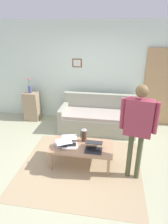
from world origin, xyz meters
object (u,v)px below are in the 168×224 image
object	(u,v)px
interior_door	(159,89)
laptop_center	(70,142)
flower_vase	(30,88)
french_press	(84,135)
couch	(98,118)
side_shelf	(32,106)
person_standing	(138,122)
coffee_table	(81,148)
laptop_left	(94,148)
laptop_right	(63,143)

from	to	relation	value
interior_door	laptop_center	bearing A→B (deg)	46.90
flower_vase	french_press	bearing A→B (deg)	137.64
couch	side_shelf	world-z (taller)	couch
couch	laptop_center	world-z (taller)	couch
side_shelf	person_standing	distance (m)	3.46
coffee_table	laptop_left	xyz separation A→B (m)	(-0.24, 0.09, 0.09)
couch	flower_vase	xyz separation A→B (m)	(1.94, -0.29, 0.65)
couch	person_standing	bearing A→B (deg)	114.67
coffee_table	laptop_left	world-z (taller)	laptop_left
laptop_right	person_standing	world-z (taller)	person_standing
laptop_left	flower_vase	xyz separation A→B (m)	(2.02, -1.91, 0.48)
flower_vase	laptop_right	bearing A→B (deg)	127.71
laptop_right	flower_vase	world-z (taller)	flower_vase
laptop_left	person_standing	distance (m)	0.96
couch	laptop_center	size ratio (longest dim) A/B	4.88
coffee_table	laptop_center	distance (m)	0.25
coffee_table	french_press	world-z (taller)	french_press
interior_door	flower_vase	distance (m)	3.51
couch	flower_vase	distance (m)	2.07
couch	person_standing	size ratio (longest dim) A/B	1.12
coffee_table	flower_vase	distance (m)	2.61
laptop_left	french_press	distance (m)	0.36
french_press	flower_vase	world-z (taller)	flower_vase
interior_door	side_shelf	xyz separation A→B (m)	(3.50, 0.28, -0.62)
person_standing	laptop_left	bearing A→B (deg)	-8.24
interior_door	side_shelf	bearing A→B (deg)	4.50
laptop_center	laptop_right	distance (m)	0.12
interior_door	flower_vase	xyz separation A→B (m)	(3.50, 0.27, -0.07)
person_standing	couch	bearing A→B (deg)	-65.33
french_press	flower_vase	size ratio (longest dim) A/B	0.65
coffee_table	laptop_right	bearing A→B (deg)	5.20
couch	laptop_left	xyz separation A→B (m)	(-0.08, 1.62, 0.16)
couch	coffee_table	world-z (taller)	couch
side_shelf	laptop_center	bearing A→B (deg)	130.44
laptop_left	french_press	xyz separation A→B (m)	(0.22, -0.27, 0.08)
interior_door	french_press	distance (m)	2.60
laptop_right	french_press	bearing A→B (deg)	-150.77
couch	laptop_center	bearing A→B (deg)	75.40
coffee_table	laptop_center	world-z (taller)	laptop_center
interior_door	laptop_center	world-z (taller)	interior_door
laptop_left	side_shelf	world-z (taller)	side_shelf
interior_door	person_standing	xyz separation A→B (m)	(0.76, 2.29, 0.07)
flower_vase	interior_door	bearing A→B (deg)	-175.55
interior_door	person_standing	distance (m)	2.41
couch	flower_vase	world-z (taller)	flower_vase
laptop_center	flower_vase	world-z (taller)	flower_vase
french_press	person_standing	world-z (taller)	person_standing
couch	flower_vase	bearing A→B (deg)	-8.49
laptop_right	couch	bearing A→B (deg)	-108.22
laptop_center	french_press	bearing A→B (deg)	-145.79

